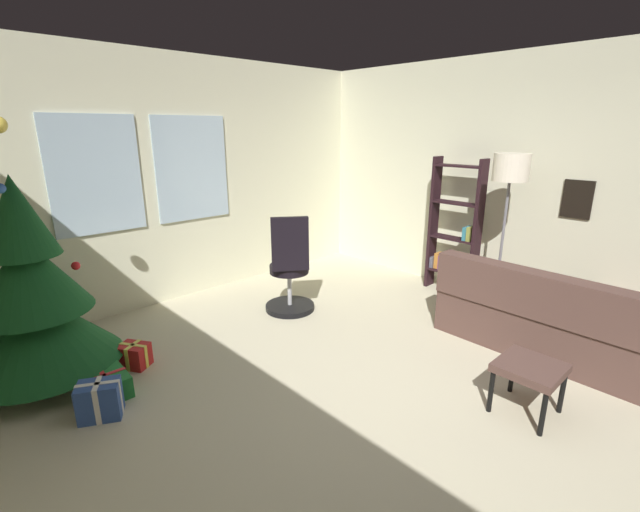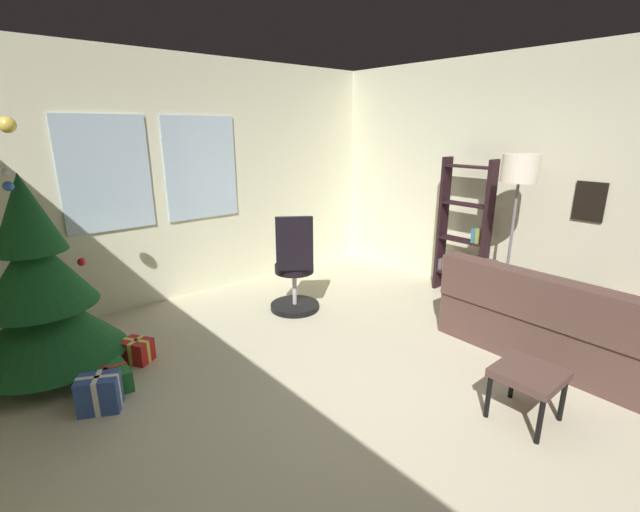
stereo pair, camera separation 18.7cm
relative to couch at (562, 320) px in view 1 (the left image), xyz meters
name	(u,v)px [view 1 (the left image)]	position (x,y,z in m)	size (l,w,h in m)	color
ground_plane	(393,411)	(-1.83, 0.54, -0.35)	(5.34, 6.31, 0.10)	beige
wall_back_with_windows	(179,181)	(-1.85, 3.74, 1.12)	(5.34, 0.12, 2.82)	beige
wall_right_with_frames	(554,186)	(0.89, 0.54, 1.11)	(0.12, 6.31, 2.82)	beige
couch	(562,320)	(0.00, 0.00, 0.00)	(1.44, 1.94, 0.83)	brown
footstool	(530,371)	(-1.20, -0.17, 0.04)	(0.42, 0.42, 0.39)	brown
holiday_tree	(33,300)	(-3.63, 2.74, 0.42)	(1.19, 1.19, 2.10)	#4C331E
gift_box_red	(134,355)	(-3.03, 2.46, -0.20)	(0.29, 0.31, 0.21)	red
gift_box_green	(105,385)	(-3.36, 2.17, -0.21)	(0.32, 0.36, 0.18)	#1E722D
gift_box_gold	(75,337)	(-3.30, 3.22, -0.21)	(0.28, 0.24, 0.19)	gold
gift_box_blue	(100,400)	(-3.48, 1.92, -0.16)	(0.34, 0.30, 0.28)	#2D4C99
office_chair	(290,275)	(-1.28, 2.42, 0.15)	(0.58, 0.59, 1.12)	black
bookshelf	(454,235)	(0.62, 1.51, 0.44)	(0.18, 0.64, 1.68)	black
floor_lamp	(510,180)	(0.32, 0.78, 1.21)	(0.36, 0.36, 1.77)	slate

